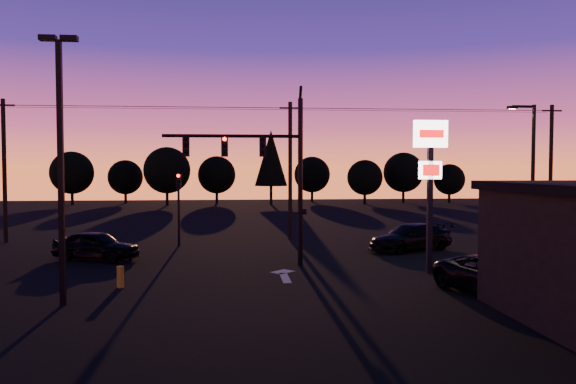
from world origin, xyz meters
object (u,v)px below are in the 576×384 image
at_px(car_left, 96,245).
at_px(car_right, 411,237).
at_px(secondary_signal, 179,198).
at_px(parking_lot_light, 60,151).
at_px(bollard, 120,277).
at_px(traffic_signal_mast, 267,163).
at_px(suv_parked, 498,276).
at_px(streetlight, 531,173).
at_px(pylon_sign, 430,163).

xyz_separation_m(car_left, car_right, (17.00, 1.74, 0.00)).
xyz_separation_m(secondary_signal, parking_lot_light, (-2.50, -14.49, 2.41)).
bearing_deg(secondary_signal, bollard, -95.44).
xyz_separation_m(traffic_signal_mast, car_right, (8.42, 4.27, -4.18)).
xyz_separation_m(car_right, suv_parked, (-0.30, -11.25, -0.04)).
xyz_separation_m(streetlight, car_right, (-5.59, 2.76, -3.67)).
distance_m(streetlight, suv_parked, 10.98).
bearing_deg(bollard, streetlight, 16.09).
bearing_deg(pylon_sign, car_right, 78.98).
height_order(parking_lot_light, car_left, parking_lot_light).
height_order(bollard, car_right, car_right).
relative_size(bollard, car_right, 0.16).
height_order(bollard, suv_parked, suv_parked).
height_order(parking_lot_light, bollard, parking_lot_light).
xyz_separation_m(pylon_sign, suv_parked, (1.01, -4.49, -4.20)).
bearing_deg(bollard, parking_lot_light, -116.88).
bearing_deg(streetlight, secondary_signal, 162.44).
xyz_separation_m(pylon_sign, car_right, (1.32, 6.76, -4.16)).
distance_m(parking_lot_light, streetlight, 23.05).
bearing_deg(pylon_sign, car_left, 162.24).
height_order(pylon_sign, bollard, pylon_sign).
height_order(secondary_signal, parking_lot_light, parking_lot_light).
relative_size(secondary_signal, bollard, 5.19).
bearing_deg(car_right, streetlight, 38.90).
xyz_separation_m(parking_lot_light, car_left, (-1.18, 9.52, -4.52)).
height_order(secondary_signal, pylon_sign, pylon_sign).
relative_size(streetlight, car_left, 1.82).
bearing_deg(traffic_signal_mast, bollard, -144.67).
bearing_deg(pylon_sign, traffic_signal_mast, 160.64).
bearing_deg(parking_lot_light, car_right, 35.44).
relative_size(bollard, car_left, 0.19).
bearing_deg(parking_lot_light, bollard, 63.12).
height_order(secondary_signal, bollard, secondary_signal).
distance_m(parking_lot_light, car_left, 10.61).
xyz_separation_m(traffic_signal_mast, streetlight, (14.01, 1.51, -0.52)).
bearing_deg(bollard, pylon_sign, 7.70).
xyz_separation_m(car_left, suv_parked, (16.69, -9.52, -0.03)).
bearing_deg(traffic_signal_mast, car_right, 26.88).
bearing_deg(car_right, parking_lot_light, -79.39).
xyz_separation_m(secondary_signal, car_right, (13.32, -3.23, -2.11)).
relative_size(bollard, suv_parked, 0.16).
distance_m(pylon_sign, suv_parked, 6.23).
distance_m(bollard, car_right, 16.77).
xyz_separation_m(traffic_signal_mast, parking_lot_light, (-7.40, -6.99, 0.33)).
bearing_deg(suv_parked, parking_lot_light, 162.07).
distance_m(secondary_signal, parking_lot_light, 14.90).
distance_m(secondary_signal, suv_parked, 19.59).
distance_m(streetlight, car_left, 22.91).
bearing_deg(car_right, pylon_sign, -35.86).
bearing_deg(pylon_sign, bollard, -172.30).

